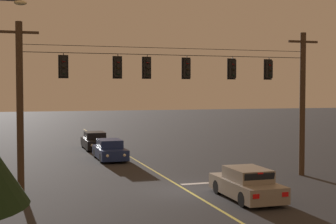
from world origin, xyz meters
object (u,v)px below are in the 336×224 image
object	(u,v)px
car_oncoming_lead	(110,150)
traffic_light_right_inner	(187,68)
traffic_light_centre	(147,68)
traffic_light_rightmost	(233,69)
car_waiting_near_lane	(247,184)
traffic_light_leftmost	(64,66)
traffic_light_left_inner	(118,67)
traffic_light_far_right	(269,69)
car_oncoming_trailing	(95,141)

from	to	relation	value
car_oncoming_lead	traffic_light_right_inner	bearing A→B (deg)	-75.59
traffic_light_centre	car_oncoming_lead	size ratio (longest dim) A/B	0.28
traffic_light_rightmost	car_waiting_near_lane	distance (m)	7.09
traffic_light_leftmost	traffic_light_left_inner	world-z (taller)	same
traffic_light_leftmost	car_waiting_near_lane	distance (m)	10.17
traffic_light_left_inner	traffic_light_rightmost	size ratio (longest dim) A/B	1.00
traffic_light_right_inner	traffic_light_far_right	bearing A→B (deg)	0.00
traffic_light_leftmost	traffic_light_right_inner	xyz separation A→B (m)	(6.25, 0.00, 0.00)
traffic_light_leftmost	traffic_light_rightmost	world-z (taller)	same
traffic_light_left_inner	traffic_light_right_inner	xyz separation A→B (m)	(3.61, 0.00, 0.00)
car_waiting_near_lane	traffic_light_right_inner	bearing A→B (deg)	104.54
traffic_light_rightmost	car_oncoming_lead	xyz separation A→B (m)	(-4.93, 9.20, -5.26)
traffic_light_centre	car_oncoming_lead	world-z (taller)	traffic_light_centre
traffic_light_leftmost	car_oncoming_lead	distance (m)	11.28
traffic_light_centre	traffic_light_right_inner	bearing A→B (deg)	0.00
traffic_light_left_inner	traffic_light_right_inner	world-z (taller)	same
traffic_light_far_right	car_waiting_near_lane	world-z (taller)	traffic_light_far_right
traffic_light_leftmost	traffic_light_far_right	bearing A→B (deg)	0.00
traffic_light_centre	traffic_light_rightmost	world-z (taller)	same
car_waiting_near_lane	car_oncoming_trailing	size ratio (longest dim) A/B	0.98
traffic_light_rightmost	car_oncoming_trailing	bearing A→B (deg)	107.91
traffic_light_right_inner	car_oncoming_lead	bearing A→B (deg)	104.41
car_oncoming_lead	traffic_light_centre	bearing A→B (deg)	-88.45
traffic_light_centre	car_oncoming_trailing	world-z (taller)	traffic_light_centre
traffic_light_left_inner	car_oncoming_trailing	distance (m)	16.39
car_oncoming_trailing	traffic_light_left_inner	bearing A→B (deg)	-94.36
traffic_light_centre	traffic_light_right_inner	xyz separation A→B (m)	(2.11, 0.00, 0.00)
traffic_light_right_inner	traffic_light_far_right	world-z (taller)	same
traffic_light_right_inner	traffic_light_centre	bearing A→B (deg)	180.00
traffic_light_leftmost	traffic_light_left_inner	size ratio (longest dim) A/B	1.00
traffic_light_left_inner	traffic_light_centre	world-z (taller)	same
car_oncoming_lead	car_oncoming_trailing	bearing A→B (deg)	90.63
car_waiting_near_lane	car_oncoming_lead	size ratio (longest dim) A/B	0.98
traffic_light_rightmost	car_waiting_near_lane	world-z (taller)	traffic_light_rightmost
car_oncoming_lead	car_oncoming_trailing	size ratio (longest dim) A/B	1.00
traffic_light_left_inner	car_oncoming_trailing	xyz separation A→B (m)	(1.18, 15.47, -5.26)
car_waiting_near_lane	car_oncoming_lead	distance (m)	14.19
traffic_light_far_right	car_oncoming_lead	size ratio (longest dim) A/B	0.28
traffic_light_left_inner	car_oncoming_lead	world-z (taller)	traffic_light_left_inner
traffic_light_far_right	car_oncoming_lead	bearing A→B (deg)	127.68
traffic_light_leftmost	traffic_light_far_right	world-z (taller)	same
car_oncoming_trailing	traffic_light_right_inner	bearing A→B (deg)	-81.07
traffic_light_leftmost	traffic_light_right_inner	distance (m)	6.25
traffic_light_leftmost	traffic_light_right_inner	bearing A→B (deg)	0.00
traffic_light_leftmost	traffic_light_centre	bearing A→B (deg)	0.00
traffic_light_rightmost	traffic_light_left_inner	bearing A→B (deg)	180.00
traffic_light_centre	car_waiting_near_lane	bearing A→B (deg)	-54.08
traffic_light_left_inner	car_waiting_near_lane	distance (m)	8.44
traffic_light_leftmost	traffic_light_left_inner	distance (m)	2.63
traffic_light_centre	traffic_light_rightmost	distance (m)	4.68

